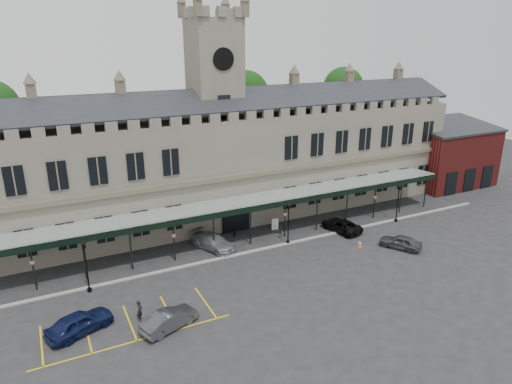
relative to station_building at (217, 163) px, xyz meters
name	(u,v)px	position (x,y,z in m)	size (l,w,h in m)	color
ground	(286,275)	(0.00, -15.91, -6.47)	(140.00, 140.00, 0.00)	#232326
station_building	(217,163)	(0.00, 0.00, 0.00)	(60.00, 10.36, 17.30)	#635D52
clock_tower	(215,104)	(0.00, 0.09, 6.64)	(5.60, 5.60, 24.80)	#635D52
canopy	(250,221)	(0.00, -8.45, -4.06)	(50.00, 4.10, 4.30)	#8C9E93
brick_annex	(448,156)	(34.00, -2.94, -2.31)	(12.40, 8.36, 9.23)	maroon
kerb	(258,250)	(0.00, -10.41, -6.41)	(60.00, 0.40, 0.12)	gray
parking_markings	(131,326)	(-14.00, -17.41, -6.47)	(16.00, 6.00, 0.01)	gold
tree_behind_mid	(246,94)	(8.00, 9.09, 6.35)	(6.00, 6.00, 16.00)	#332314
tree_behind_right	(343,89)	(24.00, 9.09, 6.35)	(6.00, 6.00, 16.00)	#332314
lamp_post_left	(86,261)	(-16.06, -11.00, -3.67)	(0.45, 0.45, 4.71)	black
lamp_post_mid	(288,219)	(3.45, -10.33, -3.78)	(0.43, 0.43, 4.53)	black
lamp_post_right	(398,199)	(17.58, -10.75, -3.78)	(0.43, 0.43, 4.53)	black
traffic_cone	(360,244)	(9.56, -14.27, -6.14)	(0.43, 0.43, 0.68)	orange
sign_board	(275,224)	(3.99, -6.59, -5.83)	(0.76, 0.16, 1.30)	black
bollard_left	(234,232)	(-0.75, -6.30, -5.99)	(0.17, 0.17, 0.95)	black
bollard_right	(284,225)	(5.02, -6.85, -6.01)	(0.16, 0.16, 0.91)	black
car_left_a	(80,323)	(-17.39, -16.53, -5.66)	(1.92, 4.76, 1.62)	#0D163C
car_left_b	(170,319)	(-11.50, -18.89, -5.74)	(1.53, 4.39, 1.45)	#373A3F
car_taxi	(213,242)	(-3.85, -8.01, -5.72)	(2.09, 5.13, 1.49)	gray
car_van	(341,225)	(10.28, -10.14, -5.80)	(2.21, 4.80, 1.33)	black
car_right_a	(401,242)	(13.00, -16.29, -5.77)	(1.64, 4.08, 1.39)	#373A3F
person_a	(140,310)	(-13.20, -16.95, -5.62)	(0.62, 0.40, 1.69)	black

